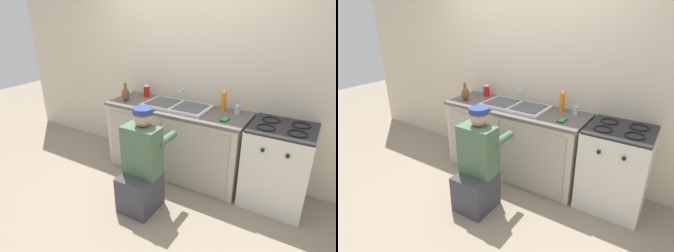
# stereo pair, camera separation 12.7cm
# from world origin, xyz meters

# --- Properties ---
(ground_plane) EXTENTS (12.00, 12.00, 0.00)m
(ground_plane) POSITION_xyz_m (0.00, 0.00, 0.00)
(ground_plane) COLOR gray
(back_wall) EXTENTS (6.00, 0.10, 2.50)m
(back_wall) POSITION_xyz_m (0.00, 0.65, 1.25)
(back_wall) COLOR beige
(back_wall) RESTS_ON ground_plane
(counter_cabinet) EXTENTS (1.73, 0.62, 0.85)m
(counter_cabinet) POSITION_xyz_m (0.00, 0.29, 0.43)
(counter_cabinet) COLOR beige
(counter_cabinet) RESTS_ON ground_plane
(countertop) EXTENTS (1.77, 0.62, 0.04)m
(countertop) POSITION_xyz_m (0.00, 0.30, 0.87)
(countertop) COLOR #5B5651
(countertop) RESTS_ON counter_cabinet
(sink_double_basin) EXTENTS (0.80, 0.44, 0.19)m
(sink_double_basin) POSITION_xyz_m (0.00, 0.30, 0.91)
(sink_double_basin) COLOR silver
(sink_double_basin) RESTS_ON countertop
(stove_range) EXTENTS (0.65, 0.62, 0.91)m
(stove_range) POSITION_xyz_m (1.23, 0.30, 0.45)
(stove_range) COLOR silver
(stove_range) RESTS_ON ground_plane
(plumber_person) EXTENTS (0.42, 0.61, 1.10)m
(plumber_person) POSITION_xyz_m (0.04, -0.51, 0.46)
(plumber_person) COLOR #3F3F47
(plumber_person) RESTS_ON ground_plane
(soda_cup_red) EXTENTS (0.08, 0.08, 0.15)m
(soda_cup_red) POSITION_xyz_m (-0.57, 0.49, 0.96)
(soda_cup_red) COLOR red
(soda_cup_red) RESTS_ON countertop
(cell_phone) EXTENTS (0.07, 0.14, 0.01)m
(cell_phone) POSITION_xyz_m (0.66, 0.19, 0.89)
(cell_phone) COLOR black
(cell_phone) RESTS_ON countertop
(soap_bottle_orange) EXTENTS (0.06, 0.06, 0.25)m
(soap_bottle_orange) POSITION_xyz_m (0.53, 0.46, 1.00)
(soap_bottle_orange) COLOR orange
(soap_bottle_orange) RESTS_ON countertop
(vase_decorative) EXTENTS (0.10, 0.10, 0.23)m
(vase_decorative) POSITION_xyz_m (-0.68, 0.18, 0.98)
(vase_decorative) COLOR brown
(vase_decorative) RESTS_ON countertop
(water_glass) EXTENTS (0.06, 0.06, 0.10)m
(water_glass) POSITION_xyz_m (0.70, 0.45, 0.94)
(water_glass) COLOR #ADC6CC
(water_glass) RESTS_ON countertop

